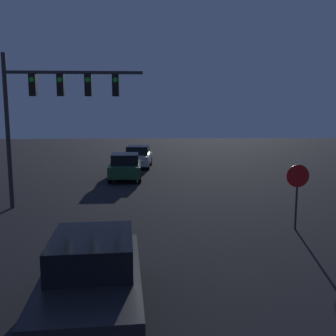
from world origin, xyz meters
name	(u,v)px	position (x,y,z in m)	size (l,w,h in m)	color
car_near	(92,277)	(-1.72, 6.07, 0.81)	(2.14, 4.28, 1.59)	black
car_mid	(125,166)	(-2.07, 21.80, 0.81)	(2.01, 4.23, 1.59)	#1E4728
car_far	(138,157)	(-1.45, 26.99, 0.81)	(2.18, 4.29, 1.59)	beige
traffic_signal_mast	(50,101)	(-4.67, 14.90, 4.54)	(5.73, 0.30, 6.46)	#2D2D2D
stop_sign	(297,184)	(4.50, 11.38, 1.61)	(0.79, 0.07, 2.28)	#2D2D2D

